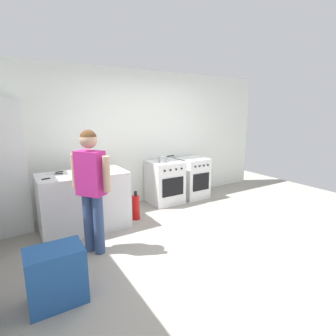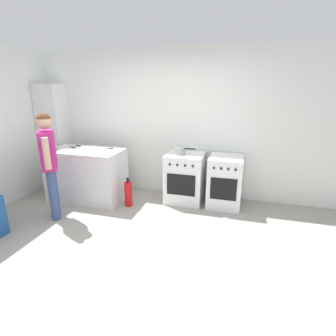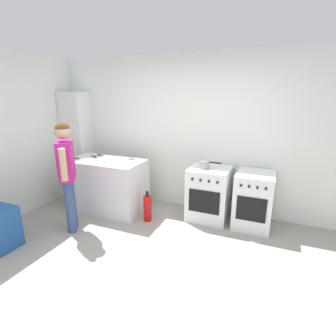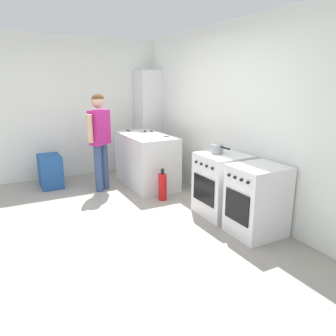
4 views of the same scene
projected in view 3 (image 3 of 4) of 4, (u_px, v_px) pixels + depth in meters
name	position (u px, v px, depth m)	size (l,w,h in m)	color
ground_plane	(145.00, 269.00, 3.07)	(8.00, 8.00, 0.00)	gray
back_wall	(196.00, 135.00, 4.43)	(6.00, 0.10, 2.60)	silver
side_wall_left	(5.00, 139.00, 4.02)	(0.10, 3.10, 2.60)	silver
counter_unit	(107.00, 185.00, 4.50)	(1.30, 0.70, 0.90)	silver
oven_left	(209.00, 193.00, 4.21)	(0.63, 0.62, 0.85)	white
oven_right	(253.00, 200.00, 3.96)	(0.55, 0.62, 0.85)	white
pot	(205.00, 164.00, 4.07)	(0.34, 0.16, 0.12)	gray
knife_bread	(125.00, 159.00, 4.42)	(0.34, 0.13, 0.01)	silver
knife_chef	(103.00, 156.00, 4.65)	(0.31, 0.08, 0.01)	silver
knife_utility	(93.00, 156.00, 4.64)	(0.24, 0.14, 0.01)	silver
knife_carving	(81.00, 159.00, 4.46)	(0.33, 0.12, 0.01)	silver
person	(67.00, 169.00, 3.70)	(0.37, 0.48, 1.60)	#384C7A
fire_extinguisher	(148.00, 208.00, 4.17)	(0.13, 0.13, 0.50)	red
larder_cabinet	(79.00, 145.00, 5.13)	(0.48, 0.44, 2.00)	silver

